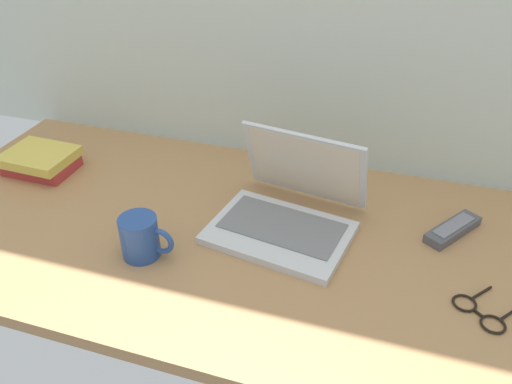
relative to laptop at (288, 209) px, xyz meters
name	(u,v)px	position (x,y,z in m)	size (l,w,h in m)	color
desk	(236,237)	(-0.11, -0.06, -0.06)	(1.60, 0.76, 0.03)	#A87A4C
laptop	(288,209)	(0.00, 0.00, 0.00)	(0.35, 0.33, 0.21)	silver
coffee_mug	(141,237)	(-0.27, -0.20, 0.00)	(0.12, 0.08, 0.10)	#26478C
remote_control_near	(453,229)	(0.37, 0.08, -0.03)	(0.13, 0.16, 0.02)	#4C4C51
eyeglasses	(480,312)	(0.42, -0.16, -0.04)	(0.14, 0.14, 0.01)	black
book_stack	(40,161)	(-0.71, 0.03, -0.02)	(0.18, 0.15, 0.06)	#B23333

